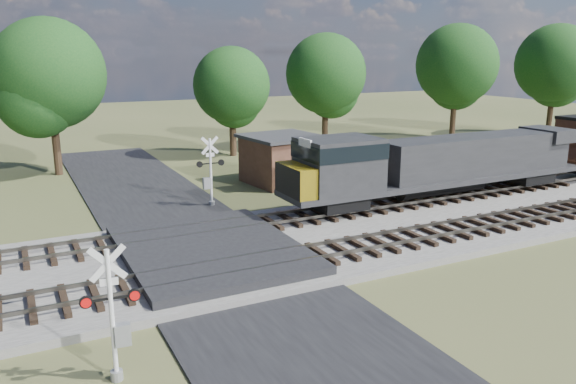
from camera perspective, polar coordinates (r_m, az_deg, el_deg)
ground at (r=23.70m, az=-7.50°, el=-7.12°), size 160.00×160.00×0.00m
ballast_bed at (r=28.67m, az=11.37°, el=-3.19°), size 140.00×10.00×0.30m
road at (r=23.68m, az=-7.51°, el=-7.03°), size 7.00×60.00×0.08m
crossing_panel at (r=24.03m, az=-7.93°, el=-6.03°), size 7.00×9.00×0.62m
track_near at (r=23.00m, az=1.55°, el=-6.57°), size 140.00×2.60×0.33m
track_far at (r=27.26m, az=-3.43°, el=-3.25°), size 140.00×2.60×0.33m
crossing_signal_near at (r=15.69m, az=-17.09°, el=-12.82°), size 1.53×0.34×3.80m
crossing_signal_far at (r=31.74m, az=-7.98°, el=1.45°), size 1.61×0.35×4.00m
equipment_shed at (r=37.29m, az=-0.60°, el=3.40°), size 5.22×5.22×3.20m
treeline at (r=47.40m, az=0.28°, el=11.86°), size 79.07×11.51×11.33m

